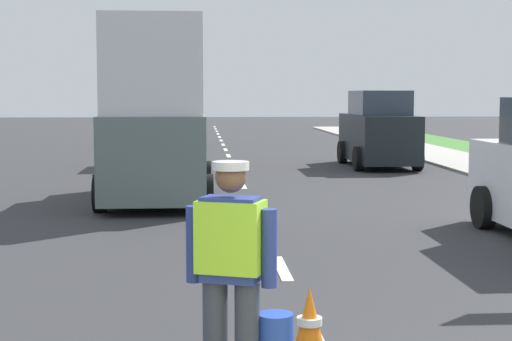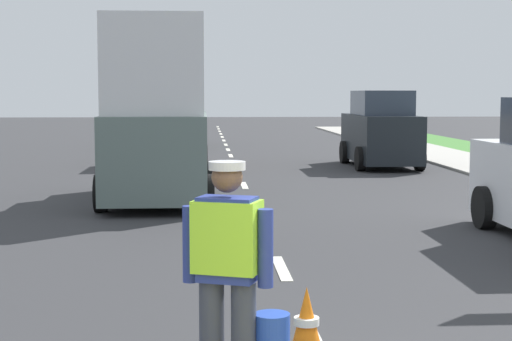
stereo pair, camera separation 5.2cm
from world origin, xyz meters
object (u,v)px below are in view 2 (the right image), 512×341
Objects in this scene: delivery_truck at (158,121)px; road_worker at (231,266)px; car_oncoming_second at (174,131)px; traffic_cone_near at (307,327)px; car_oncoming_third at (179,123)px; car_parked_far at (381,132)px.

road_worker is at bearing -84.09° from delivery_truck.
delivery_truck is 8.37m from car_oncoming_second.
delivery_truck is at bearing 95.91° from road_worker.
car_oncoming_second is (0.03, 8.35, -0.60)m from delivery_truck.
car_oncoming_second reaches higher than traffic_cone_near.
car_oncoming_second reaches higher than road_worker.
traffic_cone_near is 0.15× the size of car_oncoming_third.
delivery_truck is 1.13× the size of car_parked_far.
traffic_cone_near is at bearing -80.27° from delivery_truck.
delivery_truck is at bearing -90.21° from car_oncoming_second.
car_oncoming_third is (-0.08, 16.85, -0.66)m from delivery_truck.
traffic_cone_near is at bearing -84.81° from car_oncoming_second.
car_oncoming_third is (-0.11, 8.51, -0.07)m from car_oncoming_second.
delivery_truck is at bearing -89.73° from car_oncoming_third.
car_oncoming_third reaches higher than traffic_cone_near.
delivery_truck is 16.87m from car_oncoming_third.
car_parked_far reaches higher than car_oncoming_second.
delivery_truck is 1.11× the size of car_oncoming_third.
car_parked_far is (4.97, 17.72, 0.10)m from road_worker.
car_parked_far is at bearing 75.75° from traffic_cone_near.
road_worker is 10.39m from delivery_truck.
car_parked_far is 11.26m from car_oncoming_third.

